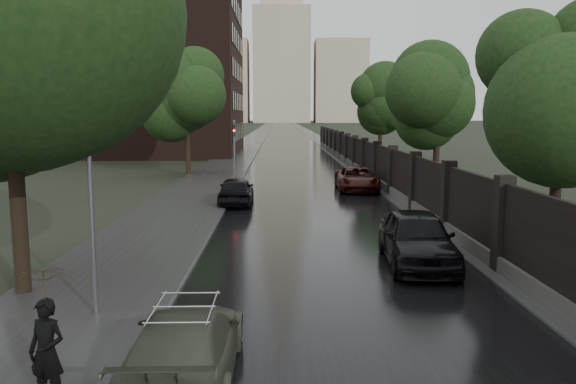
{
  "coord_description": "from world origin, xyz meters",
  "views": [
    {
      "loc": [
        -1.52,
        -9.98,
        4.33
      ],
      "look_at": [
        -1.19,
        10.51,
        1.5
      ],
      "focal_mm": 35.0,
      "sensor_mm": 36.0,
      "label": 1
    }
  ],
  "objects_px": {
    "tree_right_b": "(438,104)",
    "tree_right_c": "(381,108)",
    "pedestrian_umbrella": "(43,295)",
    "car_right_far": "(357,179)",
    "lamp_post": "(91,196)",
    "hatchback_left": "(236,191)",
    "tree_right_a": "(562,95)",
    "car_right_near": "(417,238)",
    "tree_left_near": "(6,20)",
    "traffic_light": "(234,146)",
    "volga_sedan": "(185,346)",
    "tree_left_far": "(187,102)"
  },
  "relations": [
    {
      "from": "tree_right_b",
      "to": "tree_right_c",
      "type": "distance_m",
      "value": 18.0
    },
    {
      "from": "pedestrian_umbrella",
      "to": "car_right_far",
      "type": "bearing_deg",
      "value": 88.27
    },
    {
      "from": "tree_right_b",
      "to": "lamp_post",
      "type": "distance_m",
      "value": 24.33
    },
    {
      "from": "hatchback_left",
      "to": "car_right_far",
      "type": "distance_m",
      "value": 8.24
    },
    {
      "from": "tree_right_a",
      "to": "car_right_near",
      "type": "relative_size",
      "value": 1.5
    },
    {
      "from": "car_right_far",
      "to": "pedestrian_umbrella",
      "type": "relative_size",
      "value": 1.99
    },
    {
      "from": "tree_left_near",
      "to": "tree_right_b",
      "type": "bearing_deg",
      "value": 51.52
    },
    {
      "from": "traffic_light",
      "to": "pedestrian_umbrella",
      "type": "height_order",
      "value": "traffic_light"
    },
    {
      "from": "traffic_light",
      "to": "car_right_near",
      "type": "relative_size",
      "value": 0.85
    },
    {
      "from": "tree_right_b",
      "to": "car_right_far",
      "type": "bearing_deg",
      "value": -178.77
    },
    {
      "from": "tree_right_a",
      "to": "volga_sedan",
      "type": "bearing_deg",
      "value": -138.63
    },
    {
      "from": "lamp_post",
      "to": "pedestrian_umbrella",
      "type": "distance_m",
      "value": 3.89
    },
    {
      "from": "tree_left_near",
      "to": "traffic_light",
      "type": "relative_size",
      "value": 2.29
    },
    {
      "from": "traffic_light",
      "to": "car_right_near",
      "type": "height_order",
      "value": "traffic_light"
    },
    {
      "from": "tree_right_a",
      "to": "tree_right_c",
      "type": "distance_m",
      "value": 32.0
    },
    {
      "from": "tree_left_near",
      "to": "tree_left_far",
      "type": "relative_size",
      "value": 1.24
    },
    {
      "from": "tree_right_a",
      "to": "traffic_light",
      "type": "bearing_deg",
      "value": 124.77
    },
    {
      "from": "pedestrian_umbrella",
      "to": "traffic_light",
      "type": "bearing_deg",
      "value": 104.98
    },
    {
      "from": "tree_right_b",
      "to": "car_right_far",
      "type": "relative_size",
      "value": 1.43
    },
    {
      "from": "lamp_post",
      "to": "volga_sedan",
      "type": "bearing_deg",
      "value": -49.93
    },
    {
      "from": "tree_left_near",
      "to": "tree_left_far",
      "type": "xyz_separation_m",
      "value": [
        -0.4,
        27.0,
        -1.18
      ]
    },
    {
      "from": "car_right_far",
      "to": "traffic_light",
      "type": "bearing_deg",
      "value": 158.2
    },
    {
      "from": "tree_left_far",
      "to": "pedestrian_umbrella",
      "type": "relative_size",
      "value": 3.01
    },
    {
      "from": "car_right_far",
      "to": "tree_right_b",
      "type": "bearing_deg",
      "value": 2.59
    },
    {
      "from": "tree_right_b",
      "to": "lamp_post",
      "type": "relative_size",
      "value": 1.37
    },
    {
      "from": "tree_right_a",
      "to": "lamp_post",
      "type": "bearing_deg",
      "value": -153.26
    },
    {
      "from": "volga_sedan",
      "to": "traffic_light",
      "type": "bearing_deg",
      "value": -87.65
    },
    {
      "from": "tree_right_c",
      "to": "hatchback_left",
      "type": "xyz_separation_m",
      "value": [
        -11.1,
        -23.12,
        -4.26
      ]
    },
    {
      "from": "tree_left_near",
      "to": "pedestrian_umbrella",
      "type": "xyz_separation_m",
      "value": [
        2.73,
        -5.25,
        -4.63
      ]
    },
    {
      "from": "tree_left_far",
      "to": "pedestrian_umbrella",
      "type": "distance_m",
      "value": 32.58
    },
    {
      "from": "tree_left_far",
      "to": "lamp_post",
      "type": "xyz_separation_m",
      "value": [
        2.6,
        -28.5,
        -2.57
      ]
    },
    {
      "from": "car_right_near",
      "to": "pedestrian_umbrella",
      "type": "distance_m",
      "value": 10.92
    },
    {
      "from": "lamp_post",
      "to": "car_right_near",
      "type": "height_order",
      "value": "lamp_post"
    },
    {
      "from": "tree_right_c",
      "to": "traffic_light",
      "type": "relative_size",
      "value": 1.75
    },
    {
      "from": "tree_right_a",
      "to": "traffic_light",
      "type": "xyz_separation_m",
      "value": [
        -11.8,
        16.99,
        -2.55
      ]
    },
    {
      "from": "tree_right_c",
      "to": "tree_left_near",
      "type": "bearing_deg",
      "value": -112.2
    },
    {
      "from": "tree_left_far",
      "to": "volga_sedan",
      "type": "distance_m",
      "value": 32.02
    },
    {
      "from": "tree_right_c",
      "to": "lamp_post",
      "type": "relative_size",
      "value": 1.37
    },
    {
      "from": "volga_sedan",
      "to": "car_right_far",
      "type": "xyz_separation_m",
      "value": [
        5.98,
        23.19,
        0.07
      ]
    },
    {
      "from": "traffic_light",
      "to": "car_right_far",
      "type": "height_order",
      "value": "traffic_light"
    },
    {
      "from": "tree_left_far",
      "to": "tree_right_c",
      "type": "distance_m",
      "value": 18.45
    },
    {
      "from": "tree_right_c",
      "to": "pedestrian_umbrella",
      "type": "bearing_deg",
      "value": -106.32
    },
    {
      "from": "lamp_post",
      "to": "tree_left_far",
      "type": "bearing_deg",
      "value": 95.21
    },
    {
      "from": "tree_right_c",
      "to": "car_right_far",
      "type": "height_order",
      "value": "tree_right_c"
    },
    {
      "from": "tree_right_b",
      "to": "volga_sedan",
      "type": "height_order",
      "value": "tree_right_b"
    },
    {
      "from": "tree_right_a",
      "to": "tree_right_c",
      "type": "bearing_deg",
      "value": 90.0
    },
    {
      "from": "tree_left_far",
      "to": "traffic_light",
      "type": "relative_size",
      "value": 1.85
    },
    {
      "from": "tree_left_near",
      "to": "pedestrian_umbrella",
      "type": "bearing_deg",
      "value": -62.54
    },
    {
      "from": "tree_left_near",
      "to": "hatchback_left",
      "type": "bearing_deg",
      "value": 73.92
    },
    {
      "from": "tree_left_near",
      "to": "tree_right_a",
      "type": "distance_m",
      "value": 15.97
    }
  ]
}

